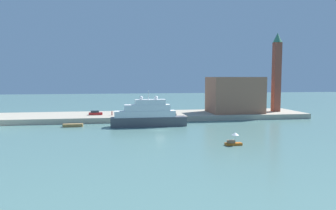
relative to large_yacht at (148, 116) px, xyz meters
The scene contains 10 objects.
ground 9.02m from the large_yacht, 72.10° to the right, with size 400.00×400.00×0.00m, color slate.
quay_dock 18.49m from the large_yacht, 81.86° to the left, with size 110.00×20.43×1.73m, color #ADA38E.
large_yacht is the anchor object (origin of this frame).
small_motorboat 32.60m from the large_yacht, 61.70° to the right, with size 3.52×1.57×2.71m.
work_barge 21.87m from the large_yacht, behind, with size 5.60×1.79×0.87m, color olive.
harbor_building 37.18m from the large_yacht, 26.71° to the left, with size 18.23×13.23×12.74m, color #9E664C.
bell_tower 54.09m from the large_yacht, 19.38° to the left, with size 3.35×3.35×28.76m.
parked_car 23.12m from the large_yacht, 134.07° to the left, with size 4.47×1.84×1.47m.
person_figure 17.99m from the large_yacht, 126.03° to the left, with size 0.36×0.36×1.54m.
mooring_bollard 13.78m from the large_yacht, 42.93° to the left, with size 0.51×0.51×0.79m, color black.
Camera 1 is at (-11.21, -82.99, 14.28)m, focal length 33.62 mm.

